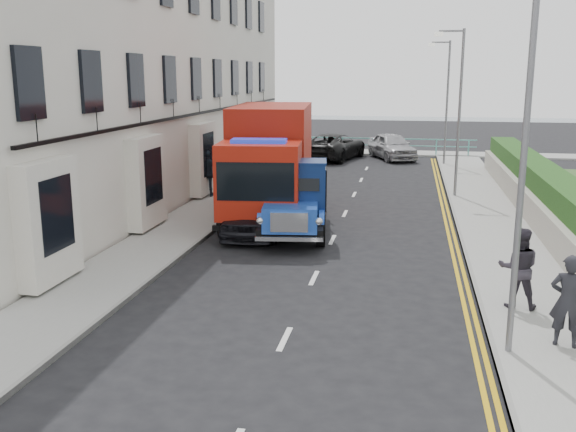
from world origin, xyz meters
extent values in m
plane|color=black|center=(0.00, 0.00, 0.00)|extent=(120.00, 120.00, 0.00)
cube|color=gray|center=(-5.20, 9.00, 0.06)|extent=(2.40, 38.00, 0.12)
cube|color=gray|center=(5.30, 9.00, 0.06)|extent=(2.60, 38.00, 0.12)
cube|color=gray|center=(0.00, 29.00, 0.06)|extent=(30.00, 2.50, 0.12)
plane|color=slate|center=(0.00, 60.00, 0.00)|extent=(120.00, 120.00, 0.00)
cube|color=silver|center=(-9.50, 13.00, 7.00)|extent=(6.00, 30.00, 14.00)
cube|color=black|center=(-6.35, 13.00, 3.60)|extent=(0.12, 28.00, 0.10)
cube|color=#B2AD9E|center=(6.60, 9.00, 0.55)|extent=(0.30, 28.00, 1.00)
cube|color=#1F3D13|center=(7.30, 9.00, 0.95)|extent=(1.20, 28.00, 1.70)
cube|color=#59B2A5|center=(0.00, 28.20, 1.08)|extent=(13.00, 0.08, 0.06)
cube|color=#59B2A5|center=(0.00, 28.20, 0.65)|extent=(13.00, 0.06, 0.05)
cylinder|color=slate|center=(4.30, -2.00, 3.50)|extent=(0.12, 0.12, 7.00)
cylinder|color=slate|center=(4.30, 14.00, 3.50)|extent=(0.12, 0.12, 7.00)
cube|color=slate|center=(3.80, 14.00, 6.90)|extent=(1.00, 0.08, 0.08)
cube|color=beige|center=(3.30, 14.00, 6.78)|extent=(0.35, 0.18, 0.18)
cylinder|color=slate|center=(4.30, 24.00, 3.50)|extent=(0.12, 0.12, 7.00)
cube|color=slate|center=(3.80, 24.00, 6.90)|extent=(1.00, 0.08, 0.08)
cube|color=beige|center=(3.30, 24.00, 6.78)|extent=(0.35, 0.18, 0.18)
cylinder|color=black|center=(-2.08, 4.91, 0.50)|extent=(0.40, 1.03, 1.00)
cylinder|color=black|center=(-0.26, 5.15, 0.50)|extent=(0.40, 1.03, 1.00)
cylinder|color=black|center=(-2.47, 7.79, 0.50)|extent=(0.40, 1.03, 1.00)
cylinder|color=black|center=(-0.66, 8.04, 0.50)|extent=(0.40, 1.03, 1.00)
cube|color=black|center=(-1.37, 6.47, 0.65)|extent=(2.63, 5.21, 0.19)
cube|color=blue|center=(-1.11, 4.57, 1.02)|extent=(1.78, 1.56, 0.75)
cube|color=silver|center=(-1.01, 3.88, 1.02)|extent=(1.09, 0.23, 0.57)
cube|color=navy|center=(-1.27, 5.75, 1.61)|extent=(2.23, 1.52, 1.82)
cube|color=black|center=(-1.54, 7.71, 0.88)|extent=(2.56, 3.18, 0.12)
cylinder|color=black|center=(-3.43, 5.57, 0.59)|extent=(0.47, 1.21, 1.18)
cylinder|color=black|center=(-1.20, 5.81, 0.59)|extent=(0.47, 1.21, 1.18)
cylinder|color=black|center=(-3.79, 8.87, 0.59)|extent=(0.47, 1.21, 1.18)
cylinder|color=black|center=(-1.55, 9.11, 0.59)|extent=(0.47, 1.21, 1.18)
cylinder|color=black|center=(-4.04, 11.21, 0.59)|extent=(0.47, 1.21, 1.18)
cylinder|color=black|center=(-1.80, 11.45, 0.59)|extent=(0.47, 1.21, 1.18)
cube|color=black|center=(-2.61, 8.46, 0.80)|extent=(3.25, 7.72, 0.27)
cube|color=#9D190B|center=(-2.31, 5.69, 1.93)|extent=(2.77, 2.30, 2.36)
cube|color=black|center=(-2.21, 4.71, 2.03)|extent=(2.35, 0.34, 1.18)
cube|color=maroon|center=(-2.74, 9.63, 2.46)|extent=(3.26, 5.82, 3.21)
imported|color=black|center=(-2.60, 6.40, 0.76)|extent=(2.07, 4.58, 1.53)
imported|color=#5C78C6|center=(-2.88, 9.93, 0.73)|extent=(1.99, 4.56, 1.46)
imported|color=#B5B3B9|center=(-3.60, 13.59, 0.64)|extent=(2.14, 4.56, 1.29)
imported|color=black|center=(-2.29, 25.67, 0.80)|extent=(3.96, 6.23, 1.60)
imported|color=#A4A3A8|center=(1.24, 26.31, 0.81)|extent=(3.57, 5.13, 1.62)
imported|color=#222328|center=(5.38, -1.56, 1.02)|extent=(0.73, 0.56, 1.81)
imported|color=#312C36|center=(4.79, 0.44, 1.03)|extent=(0.92, 0.74, 1.82)
imported|color=#19232E|center=(-6.00, 11.81, 1.10)|extent=(1.20, 0.63, 1.96)
imported|color=#3A2E2A|center=(-6.00, 15.06, 0.92)|extent=(0.93, 0.85, 1.60)
camera|label=1|loc=(2.31, -13.82, 5.24)|focal=40.00mm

